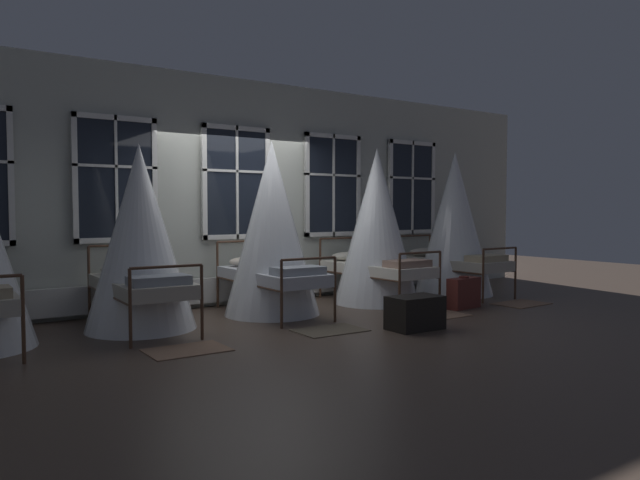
{
  "coord_description": "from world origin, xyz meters",
  "views": [
    {
      "loc": [
        -4.05,
        -7.17,
        1.42
      ],
      "look_at": [
        0.77,
        -0.12,
        0.99
      ],
      "focal_mm": 33.83,
      "sensor_mm": 36.0,
      "label": 1
    }
  ],
  "objects_px": {
    "cot_third": "(272,231)",
    "cot_fourth": "(377,229)",
    "cot_second": "(140,241)",
    "travel_trunk": "(415,313)",
    "cot_fifth": "(454,226)",
    "suitcase_dark": "(464,293)"
  },
  "relations": [
    {
      "from": "cot_third",
      "to": "cot_fourth",
      "type": "height_order",
      "value": "cot_fourth"
    },
    {
      "from": "cot_second",
      "to": "cot_third",
      "type": "height_order",
      "value": "cot_third"
    },
    {
      "from": "cot_fourth",
      "to": "travel_trunk",
      "type": "distance_m",
      "value": 2.26
    },
    {
      "from": "cot_third",
      "to": "cot_fourth",
      "type": "relative_size",
      "value": 1.0
    },
    {
      "from": "cot_second",
      "to": "suitcase_dark",
      "type": "xyz_separation_m",
      "value": [
        4.31,
        -1.13,
        -0.83
      ]
    },
    {
      "from": "cot_fourth",
      "to": "travel_trunk",
      "type": "height_order",
      "value": "cot_fourth"
    },
    {
      "from": "cot_second",
      "to": "suitcase_dark",
      "type": "height_order",
      "value": "cot_second"
    },
    {
      "from": "suitcase_dark",
      "to": "travel_trunk",
      "type": "relative_size",
      "value": 0.91
    },
    {
      "from": "cot_second",
      "to": "cot_third",
      "type": "xyz_separation_m",
      "value": [
        1.8,
        0.01,
        0.07
      ]
    },
    {
      "from": "cot_third",
      "to": "cot_fifth",
      "type": "height_order",
      "value": "cot_fifth"
    },
    {
      "from": "travel_trunk",
      "to": "cot_third",
      "type": "bearing_deg",
      "value": 115.17
    },
    {
      "from": "cot_fourth",
      "to": "travel_trunk",
      "type": "bearing_deg",
      "value": 152.56
    },
    {
      "from": "cot_fourth",
      "to": "suitcase_dark",
      "type": "bearing_deg",
      "value": -148.23
    },
    {
      "from": "suitcase_dark",
      "to": "travel_trunk",
      "type": "height_order",
      "value": "suitcase_dark"
    },
    {
      "from": "cot_second",
      "to": "travel_trunk",
      "type": "xyz_separation_m",
      "value": [
        2.68,
        -1.86,
        -0.86
      ]
    },
    {
      "from": "cot_fifth",
      "to": "suitcase_dark",
      "type": "xyz_separation_m",
      "value": [
        -0.97,
        -1.1,
        -0.92
      ]
    },
    {
      "from": "cot_second",
      "to": "cot_third",
      "type": "relative_size",
      "value": 0.94
    },
    {
      "from": "cot_fourth",
      "to": "cot_fifth",
      "type": "bearing_deg",
      "value": -90.98
    },
    {
      "from": "cot_second",
      "to": "suitcase_dark",
      "type": "relative_size",
      "value": 3.79
    },
    {
      "from": "cot_third",
      "to": "cot_fourth",
      "type": "distance_m",
      "value": 1.81
    },
    {
      "from": "cot_fourth",
      "to": "cot_fifth",
      "type": "distance_m",
      "value": 1.67
    },
    {
      "from": "cot_fifth",
      "to": "travel_trunk",
      "type": "bearing_deg",
      "value": 124.31
    }
  ]
}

